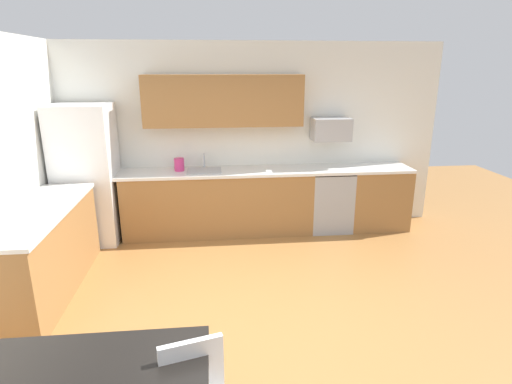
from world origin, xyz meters
The scene contains 14 objects.
ground_plane centered at (0.00, 0.00, 0.00)m, with size 12.00×12.00×0.00m, color #9E6B38.
wall_back centered at (0.00, 2.65, 1.35)m, with size 5.80×0.10×2.70m, color silver.
cabinet_run_back centered at (-0.41, 2.30, 0.45)m, with size 2.68×0.60×0.90m, color olive.
cabinet_run_back_right centered at (1.97, 2.30, 0.45)m, with size 0.87×0.60×0.90m, color olive.
cabinet_run_left centered at (-2.30, 0.80, 0.45)m, with size 0.60×2.00×0.90m, color olive.
countertop_back centered at (0.00, 2.30, 0.92)m, with size 4.80×0.64×0.04m, color silver.
countertop_left centered at (-2.30, 0.80, 0.92)m, with size 0.64×2.00×0.04m, color silver.
upper_cabinets_back centered at (-0.30, 2.43, 1.90)m, with size 2.20×0.34×0.70m, color olive.
refrigerator centered at (-2.18, 2.22, 0.94)m, with size 0.76×0.70×1.89m, color white.
oven_range centered at (1.23, 2.30, 0.46)m, with size 0.60×0.60×0.91m.
microwave centered at (1.23, 2.40, 1.49)m, with size 0.54×0.36×0.32m, color #9EA0A5.
sink_basin centered at (-0.60, 2.30, 0.88)m, with size 0.48×0.40×0.14m, color #A5A8AD.
sink_faucet centered at (-0.60, 2.48, 1.04)m, with size 0.02×0.02×0.24m, color #B2B5BA.
kettle centered at (-0.95, 2.35, 1.02)m, with size 0.14×0.14×0.20m, color #CC3372.
Camera 1 is at (-0.47, -3.47, 2.36)m, focal length 29.29 mm.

